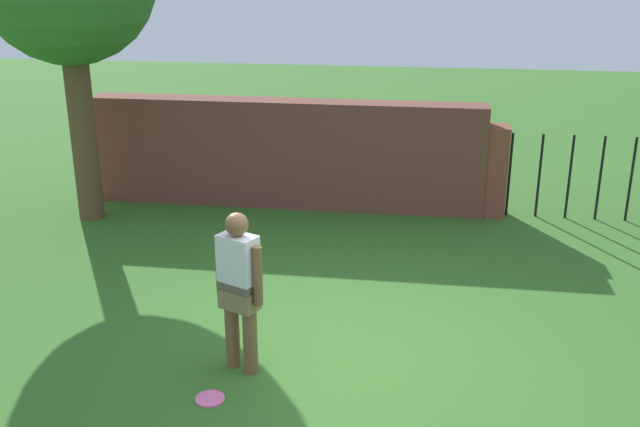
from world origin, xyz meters
TOP-DOWN VIEW (x-y plane):
  - ground_plane at (0.00, 0.00)m, footprint 40.00×40.00m
  - brick_wall at (-1.50, 4.66)m, footprint 6.18×0.50m
  - person at (-1.01, -0.29)m, footprint 0.50×0.35m
  - fence_gate at (3.07, 4.66)m, footprint 3.19×0.44m
  - frisbee_pink at (-1.18, -0.86)m, footprint 0.27×0.27m

SIDE VIEW (x-z plane):
  - ground_plane at x=0.00m, z-range 0.00..0.00m
  - frisbee_pink at x=-1.18m, z-range 0.00..0.02m
  - fence_gate at x=3.07m, z-range 0.00..1.40m
  - brick_wall at x=-1.50m, z-range 0.00..1.70m
  - person at x=-1.01m, z-range 0.09..1.71m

